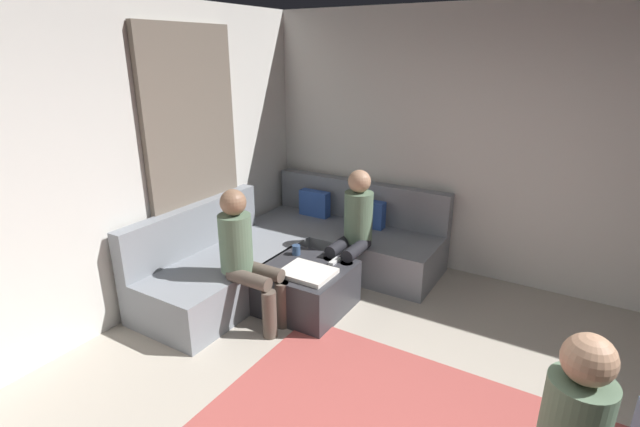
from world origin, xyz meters
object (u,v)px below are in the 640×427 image
(ottoman, at_px, (306,287))
(person_on_couch_side, at_px, (245,253))
(person_on_couch_back, at_px, (354,227))
(coffee_mug, at_px, (296,250))
(sectional_couch, at_px, (296,250))
(game_remote, at_px, (335,261))

(ottoman, xyz_separation_m, person_on_couch_side, (-0.31, -0.45, 0.45))
(person_on_couch_back, bearing_deg, coffee_mug, 43.30)
(sectional_couch, height_order, coffee_mug, sectional_couch)
(game_remote, bearing_deg, coffee_mug, -174.29)
(coffee_mug, relative_size, game_remote, 0.63)
(ottoman, height_order, game_remote, game_remote)
(game_remote, relative_size, person_on_couch_back, 0.12)
(ottoman, height_order, coffee_mug, coffee_mug)
(sectional_couch, relative_size, game_remote, 17.00)
(person_on_couch_side, bearing_deg, ottoman, 145.67)
(coffee_mug, bearing_deg, sectional_couch, 125.36)
(ottoman, distance_m, person_on_couch_back, 0.75)
(sectional_couch, distance_m, person_on_couch_side, 1.05)
(ottoman, height_order, person_on_couch_back, person_on_couch_back)
(coffee_mug, distance_m, person_on_couch_side, 0.66)
(game_remote, bearing_deg, sectional_couch, 155.31)
(sectional_couch, relative_size, person_on_couch_side, 2.12)
(sectional_couch, relative_size, person_on_couch_back, 2.12)
(sectional_couch, xyz_separation_m, person_on_couch_side, (0.15, -0.96, 0.38))
(game_remote, relative_size, person_on_couch_side, 0.12)
(sectional_couch, bearing_deg, person_on_couch_back, 4.86)
(sectional_couch, bearing_deg, ottoman, -48.34)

